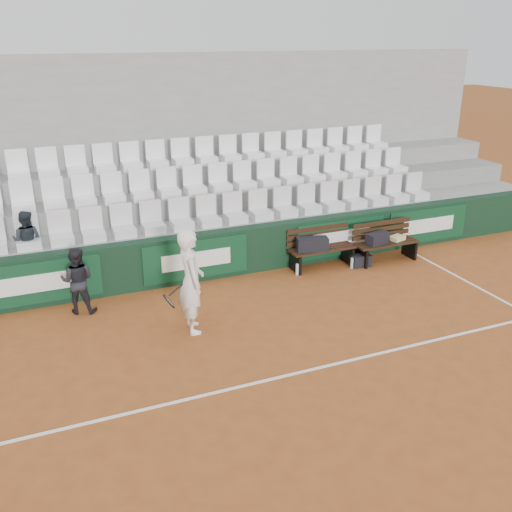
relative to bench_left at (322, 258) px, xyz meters
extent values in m
plane|color=#9B4F23|center=(-2.59, -3.58, -0.23)|extent=(80.00, 80.00, 0.00)
cube|color=white|center=(-2.59, -3.58, -0.22)|extent=(18.00, 0.06, 0.01)
cube|color=black|center=(-2.59, 0.42, 0.28)|extent=(18.00, 0.30, 1.00)
cube|color=#0C381E|center=(-5.79, 0.25, 0.30)|extent=(2.20, 0.04, 0.82)
cube|color=#0C381E|center=(-2.79, 0.25, 0.30)|extent=(2.20, 0.04, 0.82)
cube|color=#0C381E|center=(0.61, 0.25, 0.30)|extent=(2.20, 0.04, 0.82)
cube|color=#0C381E|center=(3.01, 0.25, 0.30)|extent=(2.20, 0.04, 0.82)
cube|color=#959592|center=(-2.59, 1.05, 0.28)|extent=(18.00, 0.95, 1.00)
cube|color=gray|center=(-2.59, 2.00, 0.50)|extent=(18.00, 0.95, 1.45)
cube|color=gray|center=(-2.59, 2.95, 0.72)|extent=(18.00, 0.95, 1.90)
cube|color=#979794|center=(-2.59, 3.57, 1.98)|extent=(18.00, 0.30, 4.40)
cube|color=silver|center=(-2.59, 0.87, 1.09)|extent=(11.90, 0.44, 0.63)
cube|color=white|center=(-2.59, 1.82, 1.54)|extent=(11.90, 0.44, 0.63)
cube|color=white|center=(-2.59, 2.77, 1.99)|extent=(11.90, 0.44, 0.63)
cube|color=#331A0F|center=(0.00, 0.00, 0.00)|extent=(1.50, 0.56, 0.45)
cube|color=black|center=(1.51, -0.23, 0.00)|extent=(1.50, 0.56, 0.45)
cube|color=black|center=(-0.28, -0.05, 0.37)|extent=(0.72, 0.44, 0.29)
cube|color=black|center=(1.25, -0.23, 0.35)|extent=(0.59, 0.38, 0.25)
cube|color=beige|center=(1.81, -0.19, 0.27)|extent=(0.39, 0.33, 0.09)
cube|color=black|center=(0.82, -0.28, -0.09)|extent=(0.45, 0.29, 0.26)
cylinder|color=silver|center=(-0.69, -0.18, -0.10)|extent=(0.07, 0.07, 0.26)
cylinder|color=#B0C1C8|center=(0.58, -0.31, -0.11)|extent=(0.07, 0.07, 0.24)
imported|color=white|center=(-3.44, -1.64, 0.69)|extent=(0.48, 0.70, 1.84)
torus|color=black|center=(-3.84, -1.64, 0.40)|extent=(0.19, 0.30, 0.26)
cylinder|color=black|center=(-3.71, -1.64, 0.58)|extent=(0.26, 0.03, 0.20)
imported|color=black|center=(-5.17, -0.18, 0.40)|extent=(0.74, 0.65, 1.26)
imported|color=#1F262F|center=(-5.91, 0.92, 1.36)|extent=(0.70, 0.63, 1.18)
camera|label=1|loc=(-5.81, -10.18, 4.60)|focal=40.00mm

